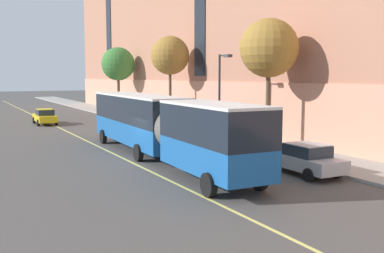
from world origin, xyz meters
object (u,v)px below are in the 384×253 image
at_px(city_bus, 160,124).
at_px(taxi_cab, 45,117).
at_px(parked_car_silver_3, 145,122).
at_px(street_lamp, 221,88).
at_px(parked_car_red_0, 193,133).
at_px(parked_car_silver_1, 305,159).
at_px(street_tree_mid_block, 269,49).
at_px(fire_hydrant, 178,127).
at_px(street_tree_far_uptown, 170,56).
at_px(street_tree_far_downtown, 118,64).

xyz_separation_m(city_bus, taxi_cab, (-2.32, 23.40, -1.34)).
relative_size(parked_car_silver_3, street_lamp, 0.75).
relative_size(parked_car_red_0, street_lamp, 0.70).
xyz_separation_m(parked_car_silver_1, taxi_cab, (-7.12, 30.29, 0.00)).
xyz_separation_m(street_tree_mid_block, fire_hydrant, (-1.40, 10.61, -6.15)).
bearing_deg(parked_car_silver_1, parked_car_red_0, 89.97).
distance_m(parked_car_silver_1, parked_car_silver_3, 20.56).
xyz_separation_m(taxi_cab, street_lamp, (8.86, -19.57, 3.25)).
distance_m(city_bus, street_tree_far_uptown, 17.67).
bearing_deg(street_tree_mid_block, street_lamp, 109.18).
relative_size(street_tree_mid_block, street_tree_far_downtown, 1.02).
bearing_deg(street_tree_far_uptown, street_tree_far_downtown, 90.00).
bearing_deg(parked_car_red_0, city_bus, -134.87).
distance_m(street_tree_far_uptown, fire_hydrant, 7.81).
height_order(parked_car_silver_1, street_tree_far_uptown, street_tree_far_uptown).
relative_size(street_tree_far_downtown, street_lamp, 1.32).
distance_m(city_bus, street_tree_mid_block, 9.05).
xyz_separation_m(street_tree_far_uptown, street_lamp, (-1.30, -11.30, -2.74)).
distance_m(street_tree_far_uptown, street_lamp, 11.70).
xyz_separation_m(city_bus, parked_car_silver_1, (4.80, -6.88, -1.34)).
distance_m(parked_car_silver_1, street_lamp, 11.34).
distance_m(street_tree_mid_block, fire_hydrant, 12.34).
bearing_deg(street_tree_far_downtown, city_bus, -104.57).
distance_m(city_bus, parked_car_silver_1, 8.50).
xyz_separation_m(street_tree_mid_block, street_lamp, (-1.30, 3.74, -2.61)).
xyz_separation_m(city_bus, fire_hydrant, (6.44, 10.70, -1.63)).
bearing_deg(parked_car_silver_1, street_lamp, 80.74).
xyz_separation_m(parked_car_silver_1, fire_hydrant, (1.65, 17.59, -0.29)).
bearing_deg(city_bus, parked_car_silver_1, -55.13).
xyz_separation_m(street_tree_mid_block, street_tree_far_downtown, (0.00, 30.08, -0.31)).
relative_size(parked_car_silver_1, street_lamp, 0.71).
bearing_deg(street_lamp, parked_car_silver_1, -99.26).
xyz_separation_m(parked_car_silver_1, street_tree_mid_block, (3.05, 6.98, 5.87)).
bearing_deg(city_bus, street_tree_far_downtown, 75.43).
bearing_deg(fire_hydrant, street_tree_mid_block, -82.48).
height_order(street_tree_far_uptown, street_lamp, street_tree_far_uptown).
relative_size(parked_car_silver_3, street_tree_mid_block, 0.56).
bearing_deg(city_bus, taxi_cab, 95.66).
distance_m(parked_car_silver_3, street_tree_far_downtown, 17.70).
height_order(street_lamp, fire_hydrant, street_lamp).
distance_m(parked_car_silver_3, taxi_cab, 11.97).
bearing_deg(parked_car_silver_1, street_tree_far_uptown, 82.12).
bearing_deg(parked_car_silver_3, parked_car_silver_1, -89.57).
relative_size(parked_car_red_0, taxi_cab, 0.91).
xyz_separation_m(parked_car_red_0, street_lamp, (1.74, -0.99, 3.26)).
bearing_deg(street_tree_far_uptown, fire_hydrant, -107.54).
height_order(parked_car_silver_3, fire_hydrant, parked_car_silver_3).
height_order(city_bus, street_tree_far_downtown, street_tree_far_downtown).
bearing_deg(street_tree_far_uptown, taxi_cab, 140.87).
bearing_deg(street_tree_far_downtown, parked_car_red_0, -96.84).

